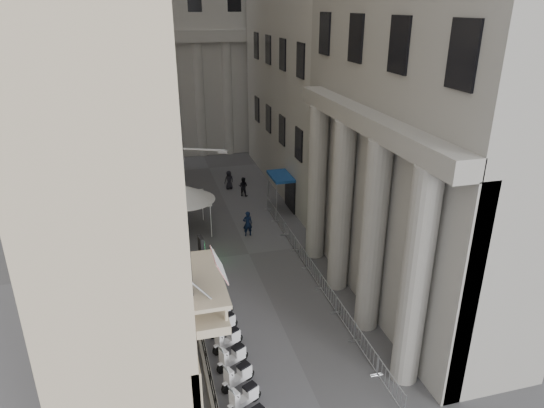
{
  "coord_description": "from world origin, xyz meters",
  "views": [
    {
      "loc": [
        -5.94,
        -9.18,
        15.62
      ],
      "look_at": [
        0.98,
        16.82,
        4.5
      ],
      "focal_mm": 32.0,
      "sensor_mm": 36.0,
      "label": 1
    }
  ],
  "objects_px": {
    "street_lamp": "(190,205)",
    "security_tent": "(186,193)",
    "pedestrian_b": "(243,187)",
    "pedestrian_a": "(248,224)",
    "info_kiosk": "(202,249)"
  },
  "relations": [
    {
      "from": "security_tent",
      "to": "info_kiosk",
      "type": "xyz_separation_m",
      "value": [
        0.43,
        -4.79,
        -2.14
      ]
    },
    {
      "from": "street_lamp",
      "to": "security_tent",
      "type": "bearing_deg",
      "value": 111.53
    },
    {
      "from": "info_kiosk",
      "to": "pedestrian_a",
      "type": "bearing_deg",
      "value": 30.85
    },
    {
      "from": "pedestrian_a",
      "to": "info_kiosk",
      "type": "bearing_deg",
      "value": 35.88
    },
    {
      "from": "security_tent",
      "to": "pedestrian_a",
      "type": "bearing_deg",
      "value": -23.65
    },
    {
      "from": "security_tent",
      "to": "pedestrian_a",
      "type": "height_order",
      "value": "security_tent"
    },
    {
      "from": "street_lamp",
      "to": "pedestrian_b",
      "type": "height_order",
      "value": "street_lamp"
    },
    {
      "from": "info_kiosk",
      "to": "street_lamp",
      "type": "bearing_deg",
      "value": -115.3
    },
    {
      "from": "pedestrian_b",
      "to": "info_kiosk",
      "type": "bearing_deg",
      "value": 95.79
    },
    {
      "from": "pedestrian_a",
      "to": "security_tent",
      "type": "bearing_deg",
      "value": -26.61
    },
    {
      "from": "security_tent",
      "to": "pedestrian_b",
      "type": "distance_m",
      "value": 8.42
    },
    {
      "from": "security_tent",
      "to": "info_kiosk",
      "type": "relative_size",
      "value": 2.55
    },
    {
      "from": "security_tent",
      "to": "street_lamp",
      "type": "bearing_deg",
      "value": -92.38
    },
    {
      "from": "info_kiosk",
      "to": "pedestrian_a",
      "type": "distance_m",
      "value": 4.76
    },
    {
      "from": "security_tent",
      "to": "info_kiosk",
      "type": "height_order",
      "value": "security_tent"
    }
  ]
}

